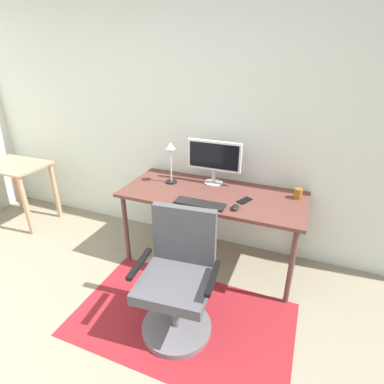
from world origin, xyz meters
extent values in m
cube|color=silver|center=(0.00, 2.20, 1.30)|extent=(6.00, 0.10, 2.60)
cube|color=maroon|center=(0.43, 0.98, 0.00)|extent=(1.68, 1.00, 0.01)
cube|color=brown|center=(0.40, 1.77, 0.73)|extent=(1.65, 0.72, 0.03)
cylinder|color=brown|center=(-0.37, 1.47, 0.36)|extent=(0.04, 0.04, 0.72)
cylinder|color=brown|center=(1.16, 1.47, 0.36)|extent=(0.04, 0.04, 0.72)
cylinder|color=brown|center=(-0.37, 2.07, 0.36)|extent=(0.04, 0.04, 0.72)
cylinder|color=brown|center=(1.16, 2.07, 0.36)|extent=(0.04, 0.04, 0.72)
cylinder|color=#B2B2B7|center=(0.33, 1.99, 0.75)|extent=(0.18, 0.18, 0.01)
cylinder|color=#B2B2B7|center=(0.33, 1.99, 0.82)|extent=(0.04, 0.04, 0.13)
cube|color=white|center=(0.33, 1.99, 1.03)|extent=(0.52, 0.04, 0.28)
cube|color=black|center=(0.33, 1.97, 1.03)|extent=(0.48, 0.00, 0.24)
cube|color=black|center=(0.37, 1.51, 0.76)|extent=(0.43, 0.13, 0.02)
ellipsoid|color=black|center=(0.67, 1.55, 0.76)|extent=(0.06, 0.10, 0.03)
cylinder|color=#8D591D|center=(1.12, 1.94, 0.79)|extent=(0.07, 0.07, 0.09)
cube|color=black|center=(0.70, 1.72, 0.75)|extent=(0.12, 0.16, 0.01)
cylinder|color=black|center=(-0.05, 1.85, 0.75)|extent=(0.11, 0.11, 0.01)
cylinder|color=beige|center=(-0.05, 1.85, 0.93)|extent=(0.02, 0.02, 0.33)
cone|color=beige|center=(-0.05, 1.85, 1.12)|extent=(0.10, 0.10, 0.06)
cylinder|color=slate|center=(0.43, 0.88, 0.03)|extent=(0.52, 0.52, 0.05)
cylinder|color=slate|center=(0.43, 0.88, 0.23)|extent=(0.06, 0.06, 0.36)
cube|color=#4C4C51|center=(0.43, 0.88, 0.45)|extent=(0.54, 0.54, 0.08)
cube|color=#4C4C51|center=(0.41, 1.09, 0.71)|extent=(0.47, 0.11, 0.45)
cube|color=black|center=(0.17, 0.85, 0.56)|extent=(0.07, 0.34, 0.03)
cube|color=black|center=(0.70, 0.90, 0.56)|extent=(0.07, 0.34, 0.03)
cube|color=tan|center=(-1.99, 1.68, 0.72)|extent=(0.73, 0.51, 0.02)
cube|color=tan|center=(-1.66, 1.46, 0.35)|extent=(0.04, 0.04, 0.71)
cube|color=tan|center=(-2.31, 1.89, 0.35)|extent=(0.04, 0.04, 0.71)
cube|color=tan|center=(-1.66, 1.89, 0.35)|extent=(0.04, 0.04, 0.71)
camera|label=1|loc=(1.15, -0.60, 1.91)|focal=28.30mm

